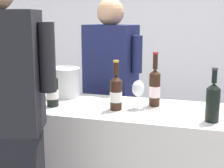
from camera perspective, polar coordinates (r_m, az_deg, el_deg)
wall_back at (r=4.61m, az=8.83°, el=10.32°), size 8.00×0.10×2.80m
wine_bottle_0 at (r=2.33m, az=-14.16°, el=-0.13°), size 0.08×0.08×0.31m
wine_bottle_1 at (r=2.13m, az=7.49°, el=-0.51°), size 0.07×0.07×0.35m
wine_bottle_2 at (r=2.15m, az=-14.59°, el=-0.91°), size 0.07×0.07×0.34m
wine_bottle_3 at (r=2.03m, az=0.70°, el=-1.46°), size 0.08×0.08×0.31m
wine_bottle_4 at (r=2.15m, az=-10.42°, el=-1.04°), size 0.08×0.08×0.30m
wine_bottle_5 at (r=1.89m, az=17.26°, el=-2.87°), size 0.08×0.08×0.30m
wine_glass at (r=2.06m, az=4.58°, el=-0.99°), size 0.08×0.08×0.18m
ice_bucket at (r=2.40m, az=-8.12°, el=0.36°), size 0.21×0.21×0.21m
person_server at (r=2.72m, az=-0.25°, el=-3.17°), size 0.54×0.33×1.65m
person_guest at (r=1.79m, az=-18.29°, el=-10.56°), size 0.53×0.34×1.73m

